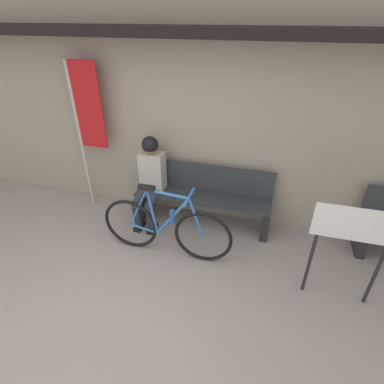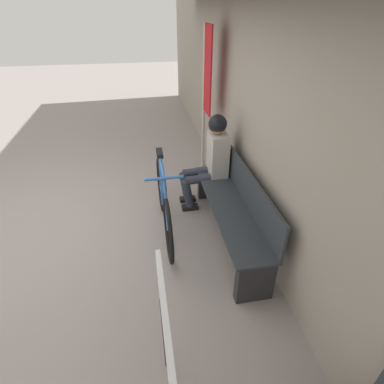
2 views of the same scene
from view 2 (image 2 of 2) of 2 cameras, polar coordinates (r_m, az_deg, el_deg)
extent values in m
plane|color=gray|center=(4.11, -24.65, -6.81)|extent=(24.00, 24.00, 0.00)
cube|color=#9E9384|center=(3.46, 12.38, 18.38)|extent=(12.00, 0.12, 3.20)
cube|color=#2D3338|center=(3.42, 7.11, -2.62)|extent=(1.90, 0.42, 0.03)
cube|color=#2D3338|center=(3.36, 10.55, 0.75)|extent=(1.90, 0.03, 0.40)
cube|color=#232326|center=(4.27, 3.55, 1.66)|extent=(0.10, 0.36, 0.44)
cube|color=#232326|center=(2.95, 11.85, -16.38)|extent=(0.10, 0.36, 0.44)
torus|color=black|center=(3.98, -6.04, 1.41)|extent=(0.72, 0.04, 0.72)
torus|color=black|center=(3.21, -4.53, -7.27)|extent=(0.72, 0.04, 0.72)
cylinder|color=blue|center=(3.27, -5.77, 4.81)|extent=(0.52, 0.03, 0.07)
cylinder|color=blue|center=(3.38, -5.41, -0.21)|extent=(0.45, 0.03, 0.60)
cylinder|color=blue|center=(3.59, -5.82, 2.21)|extent=(0.13, 0.03, 0.63)
cylinder|color=blue|center=(3.85, -5.77, -0.37)|extent=(0.37, 0.03, 0.09)
cylinder|color=blue|center=(3.73, -6.10, 4.02)|extent=(0.29, 0.02, 0.57)
cylinder|color=blue|center=(3.12, -4.91, -2.61)|extent=(0.20, 0.03, 0.53)
cube|color=black|center=(3.48, -6.19, 7.38)|extent=(0.20, 0.07, 0.05)
cylinder|color=blue|center=(3.04, -5.32, 2.63)|extent=(0.03, 0.40, 0.03)
cylinder|color=#235199|center=(3.38, -5.41, -0.21)|extent=(0.07, 0.07, 0.17)
cylinder|color=#2D3342|center=(4.06, 1.08, 3.88)|extent=(0.11, 0.41, 0.13)
cylinder|color=#2D3342|center=(4.14, -1.28, 1.16)|extent=(0.11, 0.17, 0.41)
cube|color=black|center=(4.26, -0.84, -1.38)|extent=(0.10, 0.22, 0.06)
cylinder|color=#2D3342|center=(3.89, 1.65, 2.49)|extent=(0.11, 0.41, 0.13)
cylinder|color=#2D3342|center=(3.97, -0.82, -0.32)|extent=(0.11, 0.17, 0.41)
cube|color=black|center=(4.10, -0.38, -2.92)|extent=(0.10, 0.22, 0.06)
cube|color=#B7B2A8|center=(3.89, 4.93, 7.18)|extent=(0.34, 0.22, 0.55)
sphere|color=#9E7556|center=(3.74, 4.90, 12.38)|extent=(0.20, 0.20, 0.20)
sphere|color=black|center=(3.73, 4.92, 12.81)|extent=(0.23, 0.23, 0.23)
cylinder|color=#B7B2A8|center=(4.80, 2.25, 16.54)|extent=(0.05, 0.05, 2.17)
cube|color=red|center=(4.47, 3.04, 21.92)|extent=(0.40, 0.02, 1.17)
cylinder|color=#232326|center=(2.38, -5.15, -25.54)|extent=(0.04, 0.04, 0.79)
cube|color=white|center=(1.72, -5.01, -24.23)|extent=(0.79, 0.03, 0.36)
camera|label=1|loc=(3.14, -70.62, 17.79)|focal=28.00mm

